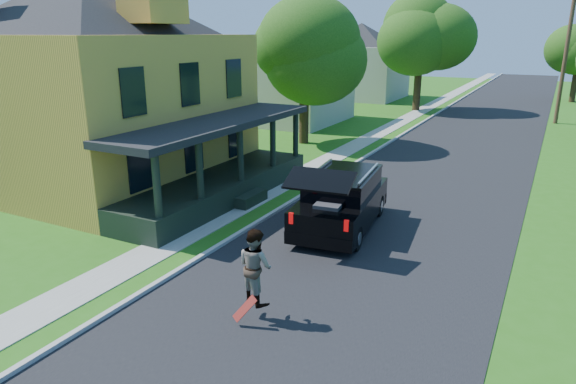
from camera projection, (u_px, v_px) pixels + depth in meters
The scene contains 14 objects.
ground at pixel (311, 309), 12.15m from camera, with size 140.00×140.00×0.00m, color #266213.
street at pixel (462, 148), 29.06m from camera, with size 8.00×120.00×0.02m, color black.
curb at pixel (392, 142), 30.86m from camera, with size 0.15×120.00×0.12m, color #A0A19B.
sidewalk at pixel (367, 139), 31.55m from camera, with size 1.30×120.00×0.03m, color gray.
front_walk at pixel (167, 190), 21.44m from camera, with size 6.50×1.20×0.03m, color gray.
main_house at pixel (97, 66), 21.44m from camera, with size 15.56×15.56×10.10m.
neighbor_house_mid at pixel (285, 63), 37.19m from camera, with size 12.78×12.78×8.30m.
neighbor_house_far at pixel (361, 55), 50.72m from camera, with size 12.78×12.78×8.30m.
black_suv at pixel (341, 201), 16.95m from camera, with size 2.62×5.61×2.53m.
skateboarder at pixel (255, 266), 11.49m from camera, with size 1.05×0.95×1.76m.
skateboard at pixel (245, 309), 11.32m from camera, with size 0.56×0.28×0.65m.
tree_left_mid at pixel (304, 44), 28.91m from camera, with size 7.05×6.80×8.70m.
tree_left_far at pixel (421, 30), 41.58m from camera, with size 7.68×7.85×9.83m.
utility_pole_far at pixel (566, 55), 35.70m from camera, with size 1.71×0.28×9.30m.
Camera 1 is at (4.52, -9.80, 6.27)m, focal length 32.00 mm.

